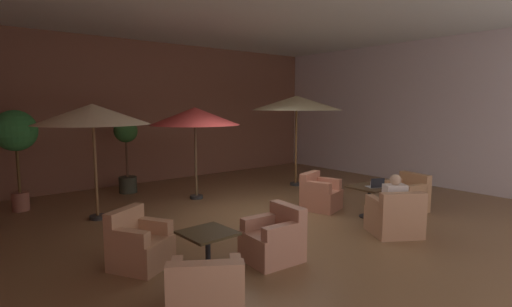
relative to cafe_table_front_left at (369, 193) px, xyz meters
The scene contains 20 objects.
ground_plane 2.09m from the cafe_table_front_left, 137.85° to the left, with size 11.33×10.25×0.02m, color brown.
wall_back_brick 6.80m from the cafe_table_front_left, 103.11° to the left, with size 11.33×0.08×4.17m, color brown.
wall_right_plain 4.62m from the cafe_table_front_left, 18.22° to the left, with size 0.08×10.25×4.17m, color silver.
ceiling_slab 4.21m from the cafe_table_front_left, 137.85° to the left, with size 11.33×10.25×0.06m, color silver.
cafe_table_front_left is the anchor object (origin of this frame).
armchair_front_left_north 1.12m from the cafe_table_front_left, 121.16° to the right, with size 1.09×1.08×0.82m.
armchair_front_left_east 1.12m from the cafe_table_front_left, 11.13° to the right, with size 0.85×0.87×0.81m.
armchair_front_left_south 1.12m from the cafe_table_front_left, 107.26° to the left, with size 0.91×0.92×0.81m.
cafe_table_front_right 4.14m from the cafe_table_front_left, behind, with size 0.68×0.68×0.65m.
armchair_front_right_north 4.72m from the cafe_table_front_left, behind, with size 0.97×0.97×0.84m.
armchair_front_right_east 4.90m from the cafe_table_front_left, 164.52° to the right, with size 1.04×1.03×0.79m.
armchair_front_right_south 3.06m from the cafe_table_front_left, behind, with size 0.82×0.75×0.81m.
patio_umbrella_tall_red 4.42m from the cafe_table_front_left, 118.37° to the left, with size 2.19×2.19×2.26m.
patio_umbrella_center_beige 3.89m from the cafe_table_front_left, 71.67° to the left, with size 2.58×2.58×2.57m.
patio_umbrella_near_wall 5.80m from the cafe_table_front_left, 142.70° to the left, with size 2.22×2.22×2.34m.
potted_tree_left_corner 6.22m from the cafe_table_front_left, 119.73° to the left, with size 0.61×0.61×1.95m.
potted_tree_mid_left 7.62m from the cafe_table_front_left, 137.55° to the left, with size 0.89×0.89×2.21m.
patron_blue_shirt 1.09m from the cafe_table_front_left, 121.16° to the right, with size 0.45×0.40×0.65m.
iced_drink_cup 0.20m from the cafe_table_front_left, 64.31° to the right, with size 0.08×0.08×0.11m, color white.
open_laptop 0.24m from the cafe_table_front_left, 85.44° to the right, with size 0.37×0.33×0.20m.
Camera 1 is at (-5.21, -5.99, 2.31)m, focal length 27.14 mm.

